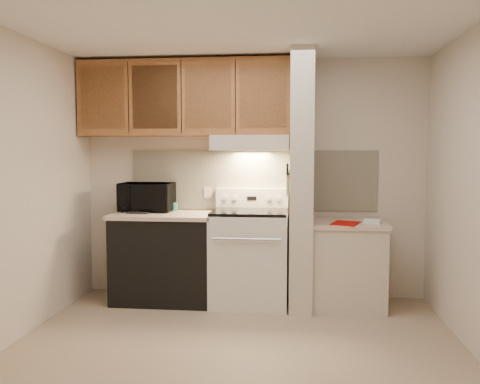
# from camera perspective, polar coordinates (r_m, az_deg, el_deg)

# --- Properties ---
(floor) EXTENTS (3.60, 3.60, 0.00)m
(floor) POSITION_cam_1_polar(r_m,az_deg,el_deg) (4.20, -0.35, -16.94)
(floor) COLOR tan
(floor) RESTS_ON ground
(ceiling) EXTENTS (3.60, 3.60, 0.00)m
(ceiling) POSITION_cam_1_polar(r_m,az_deg,el_deg) (4.02, -0.37, 18.41)
(ceiling) COLOR white
(ceiling) RESTS_ON wall_back
(wall_back) EXTENTS (3.60, 2.50, 0.02)m
(wall_back) POSITION_cam_1_polar(r_m,az_deg,el_deg) (5.41, 1.41, 1.50)
(wall_back) COLOR beige
(wall_back) RESTS_ON floor
(wall_left) EXTENTS (0.02, 3.00, 2.50)m
(wall_left) POSITION_cam_1_polar(r_m,az_deg,el_deg) (4.49, -23.85, 0.50)
(wall_left) COLOR beige
(wall_left) RESTS_ON floor
(wall_right) EXTENTS (0.02, 3.00, 2.50)m
(wall_right) POSITION_cam_1_polar(r_m,az_deg,el_deg) (4.12, 25.35, 0.12)
(wall_right) COLOR beige
(wall_right) RESTS_ON floor
(backsplash) EXTENTS (2.60, 0.02, 0.63)m
(backsplash) POSITION_cam_1_polar(r_m,az_deg,el_deg) (5.39, 1.40, 1.34)
(backsplash) COLOR white
(backsplash) RESTS_ON wall_back
(range_body) EXTENTS (0.76, 0.65, 0.92)m
(range_body) POSITION_cam_1_polar(r_m,az_deg,el_deg) (5.17, 1.09, -7.48)
(range_body) COLOR silver
(range_body) RESTS_ON floor
(oven_window) EXTENTS (0.50, 0.01, 0.30)m
(oven_window) POSITION_cam_1_polar(r_m,az_deg,el_deg) (4.85, 0.76, -7.79)
(oven_window) COLOR black
(oven_window) RESTS_ON range_body
(oven_handle) EXTENTS (0.65, 0.02, 0.02)m
(oven_handle) POSITION_cam_1_polar(r_m,az_deg,el_deg) (4.77, 0.72, -5.31)
(oven_handle) COLOR silver
(oven_handle) RESTS_ON range_body
(cooktop) EXTENTS (0.74, 0.64, 0.03)m
(cooktop) POSITION_cam_1_polar(r_m,az_deg,el_deg) (5.09, 1.09, -2.24)
(cooktop) COLOR black
(cooktop) RESTS_ON range_body
(range_backguard) EXTENTS (0.76, 0.08, 0.20)m
(range_backguard) POSITION_cam_1_polar(r_m,az_deg,el_deg) (5.36, 1.36, -0.66)
(range_backguard) COLOR silver
(range_backguard) RESTS_ON range_body
(range_display) EXTENTS (0.10, 0.01, 0.04)m
(range_display) POSITION_cam_1_polar(r_m,az_deg,el_deg) (5.32, 1.32, -0.71)
(range_display) COLOR black
(range_display) RESTS_ON range_backguard
(range_knob_left_outer) EXTENTS (0.05, 0.02, 0.05)m
(range_knob_left_outer) POSITION_cam_1_polar(r_m,az_deg,el_deg) (5.35, -1.67, -0.68)
(range_knob_left_outer) COLOR silver
(range_knob_left_outer) RESTS_ON range_backguard
(range_knob_left_inner) EXTENTS (0.05, 0.02, 0.05)m
(range_knob_left_inner) POSITION_cam_1_polar(r_m,az_deg,el_deg) (5.33, -0.61, -0.69)
(range_knob_left_inner) COLOR silver
(range_knob_left_inner) RESTS_ON range_backguard
(range_knob_right_inner) EXTENTS (0.05, 0.02, 0.05)m
(range_knob_right_inner) POSITION_cam_1_polar(r_m,az_deg,el_deg) (5.30, 3.26, -0.73)
(range_knob_right_inner) COLOR silver
(range_knob_right_inner) RESTS_ON range_backguard
(range_knob_right_outer) EXTENTS (0.05, 0.02, 0.05)m
(range_knob_right_outer) POSITION_cam_1_polar(r_m,az_deg,el_deg) (5.30, 4.34, -0.74)
(range_knob_right_outer) COLOR silver
(range_knob_right_outer) RESTS_ON range_backguard
(dishwasher_front) EXTENTS (1.00, 0.63, 0.87)m
(dishwasher_front) POSITION_cam_1_polar(r_m,az_deg,el_deg) (5.33, -8.46, -7.43)
(dishwasher_front) COLOR black
(dishwasher_front) RESTS_ON floor
(left_countertop) EXTENTS (1.04, 0.67, 0.04)m
(left_countertop) POSITION_cam_1_polar(r_m,az_deg,el_deg) (5.25, -8.51, -2.57)
(left_countertop) COLOR beige
(left_countertop) RESTS_ON dishwasher_front
(spoon_rest) EXTENTS (0.23, 0.10, 0.02)m
(spoon_rest) POSITION_cam_1_polar(r_m,az_deg,el_deg) (5.25, -11.40, -2.31)
(spoon_rest) COLOR black
(spoon_rest) RESTS_ON left_countertop
(teal_jar) EXTENTS (0.08, 0.08, 0.09)m
(teal_jar) POSITION_cam_1_polar(r_m,az_deg,el_deg) (5.45, -7.43, -1.62)
(teal_jar) COLOR #316C64
(teal_jar) RESTS_ON left_countertop
(outlet) EXTENTS (0.08, 0.01, 0.12)m
(outlet) POSITION_cam_1_polar(r_m,az_deg,el_deg) (5.45, -3.65, -0.06)
(outlet) COLOR beige
(outlet) RESTS_ON backsplash
(microwave) EXTENTS (0.55, 0.38, 0.30)m
(microwave) POSITION_cam_1_polar(r_m,az_deg,el_deg) (5.43, -10.41, -0.57)
(microwave) COLOR black
(microwave) RESTS_ON left_countertop
(partition_pillar) EXTENTS (0.22, 0.70, 2.50)m
(partition_pillar) POSITION_cam_1_polar(r_m,az_deg,el_deg) (5.04, 6.88, 1.25)
(partition_pillar) COLOR beige
(partition_pillar) RESTS_ON floor
(pillar_trim) EXTENTS (0.01, 0.70, 0.04)m
(pillar_trim) POSITION_cam_1_polar(r_m,az_deg,el_deg) (5.04, 5.57, 1.83)
(pillar_trim) COLOR #9B5F33
(pillar_trim) RESTS_ON partition_pillar
(knife_strip) EXTENTS (0.02, 0.42, 0.04)m
(knife_strip) POSITION_cam_1_polar(r_m,az_deg,el_deg) (4.99, 5.50, 2.03)
(knife_strip) COLOR black
(knife_strip) RESTS_ON partition_pillar
(knife_blade_a) EXTENTS (0.01, 0.03, 0.16)m
(knife_blade_a) POSITION_cam_1_polar(r_m,az_deg,el_deg) (4.84, 5.33, 0.77)
(knife_blade_a) COLOR silver
(knife_blade_a) RESTS_ON knife_strip
(knife_handle_a) EXTENTS (0.02, 0.02, 0.10)m
(knife_handle_a) POSITION_cam_1_polar(r_m,az_deg,el_deg) (4.82, 5.34, 2.54)
(knife_handle_a) COLOR black
(knife_handle_a) RESTS_ON knife_strip
(knife_blade_b) EXTENTS (0.01, 0.04, 0.18)m
(knife_blade_b) POSITION_cam_1_polar(r_m,az_deg,el_deg) (4.90, 5.33, 0.70)
(knife_blade_b) COLOR silver
(knife_blade_b) RESTS_ON knife_strip
(knife_handle_b) EXTENTS (0.02, 0.02, 0.10)m
(knife_handle_b) POSITION_cam_1_polar(r_m,az_deg,el_deg) (4.90, 5.35, 2.58)
(knife_handle_b) COLOR black
(knife_handle_b) RESTS_ON knife_strip
(knife_blade_c) EXTENTS (0.01, 0.04, 0.20)m
(knife_blade_c) POSITION_cam_1_polar(r_m,az_deg,el_deg) (4.98, 5.35, 0.65)
(knife_blade_c) COLOR silver
(knife_blade_c) RESTS_ON knife_strip
(knife_handle_c) EXTENTS (0.02, 0.02, 0.10)m
(knife_handle_c) POSITION_cam_1_polar(r_m,az_deg,el_deg) (5.00, 5.36, 2.61)
(knife_handle_c) COLOR black
(knife_handle_c) RESTS_ON knife_strip
(knife_blade_d) EXTENTS (0.01, 0.04, 0.16)m
(knife_blade_d) POSITION_cam_1_polar(r_m,az_deg,el_deg) (5.07, 5.36, 0.95)
(knife_blade_d) COLOR silver
(knife_blade_d) RESTS_ON knife_strip
(knife_handle_d) EXTENTS (0.02, 0.02, 0.10)m
(knife_handle_d) POSITION_cam_1_polar(r_m,az_deg,el_deg) (5.07, 5.37, 2.64)
(knife_handle_d) COLOR black
(knife_handle_d) RESTS_ON knife_strip
(knife_blade_e) EXTENTS (0.01, 0.04, 0.18)m
(knife_blade_e) POSITION_cam_1_polar(r_m,az_deg,el_deg) (5.14, 5.37, 0.88)
(knife_blade_e) COLOR silver
(knife_blade_e) RESTS_ON knife_strip
(knife_handle_e) EXTENTS (0.02, 0.02, 0.10)m
(knife_handle_e) POSITION_cam_1_polar(r_m,az_deg,el_deg) (5.14, 5.38, 2.67)
(knife_handle_e) COLOR black
(knife_handle_e) RESTS_ON knife_strip
(oven_mitt) EXTENTS (0.03, 0.11, 0.25)m
(oven_mitt) POSITION_cam_1_polar(r_m,az_deg,el_deg) (5.21, 5.40, 1.14)
(oven_mitt) COLOR slate
(oven_mitt) RESTS_ON partition_pillar
(right_cab_base) EXTENTS (0.70, 0.60, 0.81)m
(right_cab_base) POSITION_cam_1_polar(r_m,az_deg,el_deg) (5.18, 11.94, -8.16)
(right_cab_base) COLOR beige
(right_cab_base) RESTS_ON floor
(right_countertop) EXTENTS (0.74, 0.64, 0.04)m
(right_countertop) POSITION_cam_1_polar(r_m,az_deg,el_deg) (5.11, 12.01, -3.51)
(right_countertop) COLOR beige
(right_countertop) RESTS_ON right_cab_base
(red_folder) EXTENTS (0.32, 0.37, 0.01)m
(red_folder) POSITION_cam_1_polar(r_m,az_deg,el_deg) (4.95, 11.76, -3.46)
(red_folder) COLOR #B30802
(red_folder) RESTS_ON right_countertop
(white_box) EXTENTS (0.18, 0.15, 0.04)m
(white_box) POSITION_cam_1_polar(r_m,az_deg,el_deg) (5.03, 14.63, -3.20)
(white_box) COLOR white
(white_box) RESTS_ON right_countertop
(range_hood) EXTENTS (0.78, 0.44, 0.15)m
(range_hood) POSITION_cam_1_polar(r_m,az_deg,el_deg) (5.18, 1.22, 5.52)
(range_hood) COLOR beige
(range_hood) RESTS_ON upper_cabinets
(hood_lip) EXTENTS (0.78, 0.04, 0.06)m
(hood_lip) POSITION_cam_1_polar(r_m,az_deg,el_deg) (4.97, 1.02, 5.05)
(hood_lip) COLOR beige
(hood_lip) RESTS_ON range_hood
(upper_cabinets) EXTENTS (2.18, 0.33, 0.77)m
(upper_cabinets) POSITION_cam_1_polar(r_m,az_deg,el_deg) (5.35, -6.23, 10.40)
(upper_cabinets) COLOR #9B5F33
(upper_cabinets) RESTS_ON wall_back
(cab_door_a) EXTENTS (0.46, 0.01, 0.63)m
(cab_door_a) POSITION_cam_1_polar(r_m,az_deg,el_deg) (5.43, -15.18, 10.18)
(cab_door_a) COLOR #9B5F33
(cab_door_a) RESTS_ON upper_cabinets
(cab_gap_a) EXTENTS (0.01, 0.01, 0.73)m
(cab_gap_a) POSITION_cam_1_polar(r_m,az_deg,el_deg) (5.34, -12.42, 10.33)
(cab_gap_a) COLOR black
(cab_gap_a) RESTS_ON upper_cabinets
(cab_door_b) EXTENTS (0.46, 0.01, 0.63)m
(cab_door_b) POSITION_cam_1_polar(r_m,az_deg,el_deg) (5.26, -9.55, 10.46)
(cab_door_b) COLOR #9B5F33
(cab_door_b) RESTS_ON upper_cabinets
(cab_gap_b) EXTENTS (0.01, 0.01, 0.73)m
(cab_gap_b) POSITION_cam_1_polar(r_m,az_deg,el_deg) (5.20, -6.61, 10.57)
(cab_gap_b) COLOR black
(cab_gap_b) RESTS_ON upper_cabinets
(cab_door_c) EXTENTS (0.46, 0.01, 0.63)m
(cab_door_c) POSITION_cam_1_polar(r_m,az_deg,el_deg) (5.15, -3.59, 10.65)
(cab_door_c) COLOR #9B5F33
(cab_door_c) RESTS_ON upper_cabinets
(cab_gap_c) EXTENTS (0.01, 0.01, 0.73)m
(cab_gap_c) POSITION_cam_1_polar(r_m,az_deg,el_deg) (5.11, -0.53, 10.71)
(cab_gap_c) COLOR black
(cab_gap_c) RESTS_ON upper_cabinets
(cab_door_d) EXTENTS (0.46, 0.01, 0.63)m
(cab_door_d) POSITION_cam_1_polar(r_m,az_deg,el_deg) (5.08, 2.58, 10.73)
(cab_door_d) COLOR #9B5F33
(cab_door_d) RESTS_ON upper_cabinets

